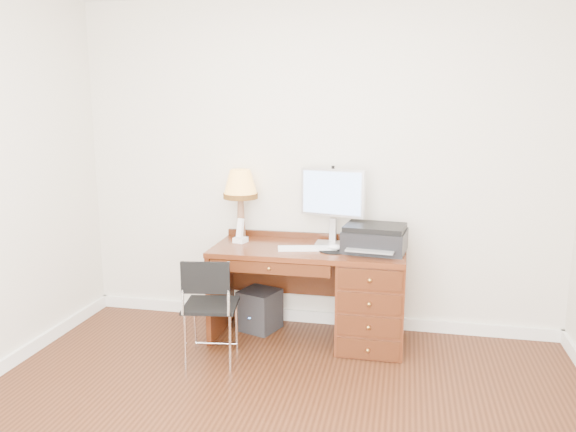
% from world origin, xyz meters
% --- Properties ---
extents(room_shell, '(4.00, 4.00, 4.00)m').
position_xyz_m(room_shell, '(0.00, 0.63, 0.05)').
color(room_shell, silver).
rests_on(room_shell, ground).
extents(desk, '(1.50, 0.67, 0.75)m').
position_xyz_m(desk, '(0.32, 1.40, 0.41)').
color(desk, '#5A2713').
rests_on(desk, ground).
extents(monitor, '(0.52, 0.22, 0.60)m').
position_xyz_m(monitor, '(0.15, 1.57, 1.13)').
color(monitor, silver).
rests_on(monitor, desk).
extents(keyboard, '(0.47, 0.23, 0.02)m').
position_xyz_m(keyboard, '(-0.00, 1.35, 0.76)').
color(keyboard, white).
rests_on(keyboard, desk).
extents(mouse_pad, '(0.24, 0.24, 0.05)m').
position_xyz_m(mouse_pad, '(0.21, 1.35, 0.76)').
color(mouse_pad, black).
rests_on(mouse_pad, desk).
extents(printer, '(0.50, 0.41, 0.21)m').
position_xyz_m(printer, '(0.51, 1.40, 0.85)').
color(printer, black).
rests_on(printer, desk).
extents(leg_lamp, '(0.28, 0.28, 0.58)m').
position_xyz_m(leg_lamp, '(-0.60, 1.57, 1.18)').
color(leg_lamp, black).
rests_on(leg_lamp, desk).
extents(phone, '(0.12, 0.12, 0.20)m').
position_xyz_m(phone, '(-0.57, 1.46, 0.81)').
color(phone, white).
rests_on(phone, desk).
extents(pen_cup, '(0.09, 0.09, 0.11)m').
position_xyz_m(pen_cup, '(0.30, 1.60, 0.81)').
color(pen_cup, black).
rests_on(pen_cup, desk).
extents(chair, '(0.43, 0.43, 0.80)m').
position_xyz_m(chair, '(-0.62, 0.80, 0.48)').
color(chair, black).
rests_on(chair, ground).
extents(equipment_box, '(0.37, 0.37, 0.34)m').
position_xyz_m(equipment_box, '(-0.43, 1.50, 0.17)').
color(equipment_box, black).
rests_on(equipment_box, ground).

